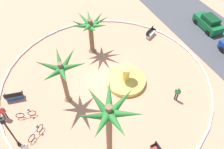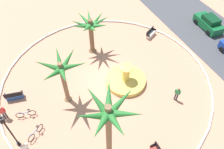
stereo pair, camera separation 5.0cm
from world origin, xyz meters
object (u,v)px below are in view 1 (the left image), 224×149
(palm_tree_mid_plaza, at_px, (109,119))
(bench_north, at_px, (151,34))
(person_cyclist_helmet, at_px, (3,112))
(bicycle_red_frame, at_px, (36,133))
(bicycle_by_lamppost, at_px, (26,114))
(parked_car_leftmost, at_px, (208,23))
(person_pedestrian_stroll, at_px, (177,93))
(palm_tree_by_curb, at_px, (90,27))
(bench_east, at_px, (14,96))
(lamppost, at_px, (9,130))
(palm_tree_near_fountain, at_px, (62,71))
(fountain, at_px, (126,80))
(person_cyclist_photo, at_px, (26,148))

(palm_tree_mid_plaza, distance_m, bench_north, 16.39)
(person_cyclist_helmet, bearing_deg, bicycle_red_frame, 36.68)
(bicycle_by_lamppost, bearing_deg, bench_north, 108.11)
(palm_tree_mid_plaza, xyz_separation_m, parked_car_leftmost, (-9.89, 17.94, -4.73))
(bench_north, distance_m, person_pedestrian_stroll, 9.51)
(palm_tree_by_curb, xyz_separation_m, bicycle_red_frame, (7.77, -7.96, -2.89))
(bench_east, xyz_separation_m, parked_car_leftmost, (-1.18, 23.71, 0.43))
(lamppost, bearing_deg, bench_east, 174.75)
(bicycle_red_frame, xyz_separation_m, bicycle_by_lamppost, (-2.15, -0.39, 0.00))
(person_cyclist_helmet, height_order, person_pedestrian_stroll, person_pedestrian_stroll)
(palm_tree_near_fountain, xyz_separation_m, bench_north, (-4.86, 11.84, -3.49))
(fountain, xyz_separation_m, lamppost, (2.28, -10.73, 2.10))
(palm_tree_by_curb, bearing_deg, person_cyclist_helmet, -63.47)
(person_cyclist_photo, bearing_deg, parked_car_leftmost, 106.63)
(palm_tree_by_curb, height_order, bench_north, palm_tree_by_curb)
(bench_north, bearing_deg, bench_east, -80.59)
(bench_east, xyz_separation_m, bicycle_by_lamppost, (2.43, 0.63, 0.04))
(bicycle_by_lamppost, height_order, person_pedestrian_stroll, person_pedestrian_stroll)
(fountain, height_order, palm_tree_near_fountain, palm_tree_near_fountain)
(fountain, height_order, parked_car_leftmost, fountain)
(palm_tree_mid_plaza, distance_m, bicycle_by_lamppost, 9.59)
(palm_tree_mid_plaza, relative_size, parked_car_leftmost, 1.71)
(bicycle_red_frame, height_order, person_cyclist_helmet, person_cyclist_helmet)
(person_pedestrian_stroll, bearing_deg, parked_car_leftmost, 126.51)
(lamppost, xyz_separation_m, bicycle_by_lamppost, (-2.36, 1.07, -2.02))
(fountain, height_order, person_cyclist_helmet, fountain)
(palm_tree_near_fountain, distance_m, bench_east, 6.08)
(bench_east, xyz_separation_m, person_pedestrian_stroll, (6.36, 13.52, 0.60))
(person_cyclist_photo, height_order, person_pedestrian_stroll, person_pedestrian_stroll)
(person_cyclist_helmet, bearing_deg, parked_car_leftmost, 96.89)
(fountain, distance_m, person_pedestrian_stroll, 5.07)
(palm_tree_near_fountain, height_order, bicycle_red_frame, palm_tree_near_fountain)
(palm_tree_mid_plaza, xyz_separation_m, bicycle_red_frame, (-4.13, -4.74, -5.13))
(bench_north, relative_size, person_pedestrian_stroll, 0.97)
(bench_north, xyz_separation_m, bicycle_red_frame, (7.28, -15.31, 0.04))
(palm_tree_by_curb, bearing_deg, bench_east, -70.43)
(palm_tree_mid_plaza, bearing_deg, fountain, 143.86)
(bicycle_red_frame, xyz_separation_m, person_cyclist_helmet, (-2.77, -2.06, 0.55))
(bicycle_by_lamppost, distance_m, person_cyclist_helmet, 1.86)
(fountain, height_order, person_cyclist_photo, fountain)
(fountain, distance_m, person_cyclist_photo, 10.71)
(bicycle_red_frame, height_order, person_pedestrian_stroll, person_pedestrian_stroll)
(fountain, relative_size, bicycle_by_lamppost, 2.33)
(palm_tree_mid_plaza, bearing_deg, bench_north, 137.18)
(bicycle_by_lamppost, relative_size, person_cyclist_helmet, 1.03)
(lamppost, bearing_deg, person_cyclist_helmet, -168.70)
(bench_east, height_order, person_pedestrian_stroll, person_pedestrian_stroll)
(person_cyclist_photo, distance_m, person_pedestrian_stroll, 13.39)
(palm_tree_near_fountain, relative_size, person_cyclist_helmet, 3.02)
(bicycle_red_frame, bearing_deg, fountain, 102.56)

